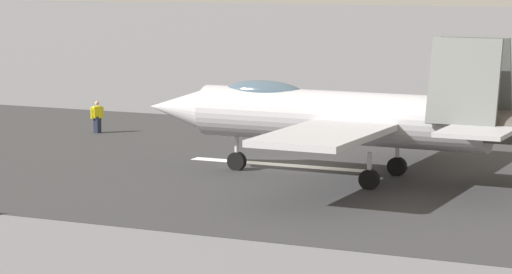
{
  "coord_description": "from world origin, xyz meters",
  "views": [
    {
      "loc": [
        -18.99,
        44.77,
        8.26
      ],
      "look_at": [
        -1.7,
        6.71,
        2.2
      ],
      "focal_mm": 82.7,
      "sensor_mm": 36.0,
      "label": 1
    }
  ],
  "objects": [
    {
      "name": "runway_strip",
      "position": [
        -0.02,
        0.0,
        0.01
      ],
      "size": [
        240.0,
        26.0,
        0.02
      ],
      "color": "#323233",
      "rests_on": "ground"
    },
    {
      "name": "crew_person",
      "position": [
        12.37,
        -5.06,
        0.81
      ],
      "size": [
        0.47,
        0.61,
        1.62
      ],
      "color": "#1E2338",
      "rests_on": "ground"
    },
    {
      "name": "ground_plane",
      "position": [
        0.0,
        0.0,
        0.0
      ],
      "size": [
        400.0,
        400.0,
        0.0
      ],
      "primitive_type": "plane",
      "color": "slate"
    },
    {
      "name": "fighter_jet",
      "position": [
        -3.09,
        1.97,
        2.5
      ],
      "size": [
        15.93,
        14.54,
        5.7
      ],
      "color": "#ABABAF",
      "rests_on": "ground"
    }
  ]
}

